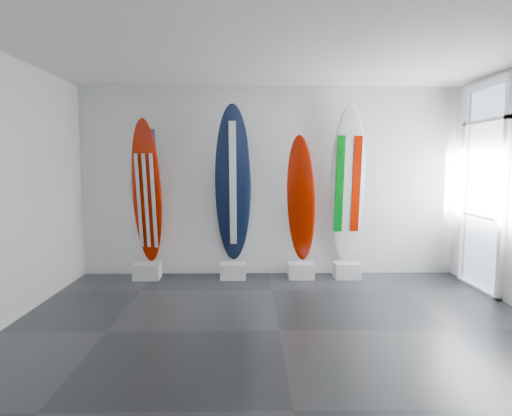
{
  "coord_description": "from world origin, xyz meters",
  "views": [
    {
      "loc": [
        -0.32,
        -4.57,
        1.79
      ],
      "look_at": [
        -0.23,
        1.4,
        1.19
      ],
      "focal_mm": 30.88,
      "sensor_mm": 36.0,
      "label": 1
    }
  ],
  "objects_px": {
    "surfboard_italy": "(347,184)",
    "surfboard_usa": "(147,192)",
    "surfboard_navy": "(233,185)",
    "surfboard_swiss": "(301,199)"
  },
  "relations": [
    {
      "from": "surfboard_italy",
      "to": "surfboard_usa",
      "type": "bearing_deg",
      "value": 175.25
    },
    {
      "from": "surfboard_usa",
      "to": "surfboard_italy",
      "type": "xyz_separation_m",
      "value": [
        3.13,
        0.0,
        0.11
      ]
    },
    {
      "from": "surfboard_navy",
      "to": "surfboard_swiss",
      "type": "distance_m",
      "value": 1.09
    },
    {
      "from": "surfboard_usa",
      "to": "surfboard_navy",
      "type": "distance_m",
      "value": 1.35
    },
    {
      "from": "surfboard_navy",
      "to": "surfboard_italy",
      "type": "height_order",
      "value": "surfboard_italy"
    },
    {
      "from": "surfboard_navy",
      "to": "surfboard_italy",
      "type": "xyz_separation_m",
      "value": [
        1.79,
        0.0,
        0.01
      ]
    },
    {
      "from": "surfboard_usa",
      "to": "surfboard_italy",
      "type": "height_order",
      "value": "surfboard_italy"
    },
    {
      "from": "surfboard_navy",
      "to": "surfboard_swiss",
      "type": "xyz_separation_m",
      "value": [
        1.06,
        0.0,
        -0.23
      ]
    },
    {
      "from": "surfboard_usa",
      "to": "surfboard_navy",
      "type": "relative_size",
      "value": 0.91
    },
    {
      "from": "surfboard_navy",
      "to": "surfboard_usa",
      "type": "bearing_deg",
      "value": -179.85
    }
  ]
}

